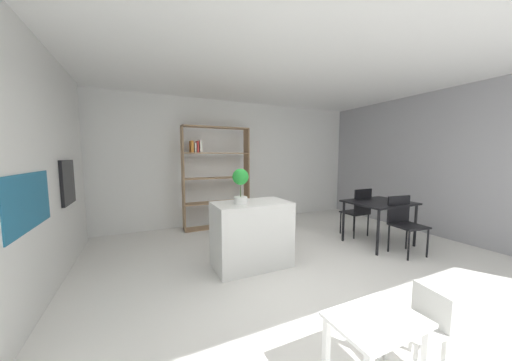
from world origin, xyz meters
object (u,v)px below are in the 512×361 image
child_chair_right (421,324)px  open_bookshelf (214,175)px  built_in_oven (68,182)px  dining_chair_far (359,208)px  kitchen_island (252,234)px  potted_plant_on_island (241,182)px  child_table (376,332)px  dining_chair_near (403,219)px  dining_table (379,206)px

child_chair_right → open_bookshelf: bearing=-166.0°
built_in_oven → dining_chair_far: bearing=-8.7°
open_bookshelf → child_chair_right: (0.40, -4.20, -0.84)m
kitchen_island → potted_plant_on_island: bearing=-169.3°
built_in_oven → kitchen_island: built_in_oven is taller
built_in_oven → child_table: built_in_oven is taller
open_bookshelf → child_table: bearing=-91.1°
built_in_oven → open_bookshelf: 2.60m
built_in_oven → dining_chair_near: (4.76, -1.63, -0.66)m
dining_table → kitchen_island: bearing=176.7°
built_in_oven → open_bookshelf: size_ratio=0.28×
potted_plant_on_island → child_chair_right: size_ratio=0.81×
dining_chair_near → child_table: bearing=-141.7°
built_in_oven → potted_plant_on_island: size_ratio=1.28×
dining_table → child_table: bearing=-141.5°
built_in_oven → child_chair_right: bearing=-48.6°
child_table → open_bookshelf: bearing=88.9°
dining_table → dining_chair_near: bearing=-88.5°
open_bookshelf → dining_chair_far: (2.38, -1.79, -0.62)m
dining_chair_far → dining_chair_near: 0.90m
child_chair_right → potted_plant_on_island: bearing=-154.7°
child_table → child_chair_right: 0.48m
dining_chair_near → dining_table: bearing=98.4°
dining_chair_near → child_chair_right: bearing=-135.9°
kitchen_island → potted_plant_on_island: 0.78m
child_table → dining_table: size_ratio=0.57×
kitchen_island → dining_table: bearing=-3.3°
open_bookshelf → child_chair_right: size_ratio=3.72×
kitchen_island → dining_chair_far: dining_chair_far is taller
child_table → dining_table: 3.15m
open_bookshelf → dining_chair_far: bearing=-37.0°
open_bookshelf → dining_chair_near: size_ratio=2.38×
child_table → dining_chair_near: size_ratio=0.65×
dining_chair_far → dining_chair_near: bearing=90.7°
potted_plant_on_island → dining_table: size_ratio=0.46×
built_in_oven → potted_plant_on_island: (2.15, -1.07, 0.00)m
built_in_oven → dining_chair_near: 5.07m
open_bookshelf → dining_table: open_bookshelf is taller
open_bookshelf → child_chair_right: 4.30m
potted_plant_on_island → dining_table: bearing=-2.3°
child_table → child_chair_right: (0.47, -0.01, -0.08)m
dining_table → dining_chair_far: size_ratio=1.11×
built_in_oven → open_bookshelf: (2.37, 1.06, -0.04)m
open_bookshelf → dining_table: size_ratio=2.09×
child_table → dining_chair_far: size_ratio=0.64×
child_table → dining_chair_near: (2.47, 1.50, 0.13)m
kitchen_island → dining_chair_near: kitchen_island is taller
built_in_oven → kitchen_island: bearing=-24.0°
dining_chair_far → open_bookshelf: bearing=-37.0°
kitchen_island → child_table: size_ratio=1.78×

